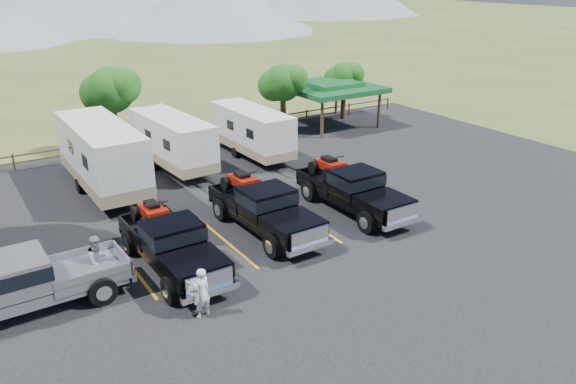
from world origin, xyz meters
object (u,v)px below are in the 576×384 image
rig_center (264,207)px  trailer_left (102,156)px  pavilion (330,87)px  trailer_center (172,142)px  rig_right (352,188)px  trailer_right (251,132)px  person_a (201,293)px  person_b (98,261)px  pickup_silver (27,282)px  rig_left (171,242)px

rig_center → trailer_left: 9.64m
pavilion → trailer_center: (-13.26, -3.01, -1.19)m
rig_center → rig_right: size_ratio=1.01×
trailer_left → trailer_right: size_ratio=1.20×
pavilion → trailer_left: (-17.52, -4.38, -0.93)m
person_a → person_b: (-2.26, 3.78, 0.09)m
pavilion → pickup_silver: pavilion is taller
pavilion → rig_left: bearing=-141.9°
rig_left → rig_right: 9.22m
rig_left → trailer_left: trailer_left is taller
person_a → rig_right: bearing=-166.9°
trailer_center → person_a: 15.26m
rig_left → person_a: rig_left is taller
pavilion → trailer_right: 9.12m
rig_left → trailer_right: trailer_right is taller
pavilion → person_a: (-18.08, -17.47, -1.87)m
rig_left → person_a: size_ratio=3.77×
trailer_left → pickup_silver: (-5.21, -9.65, -0.78)m
rig_right → trailer_center: (-4.78, 10.19, 0.48)m
rig_center → trailer_center: (-0.17, 9.90, 0.47)m
person_a → trailer_left: bearing=-103.4°
rig_left → rig_center: (4.59, 0.97, 0.03)m
rig_right → trailer_right: 9.81m
pavilion → person_a: bearing=-136.0°
pavilion → person_a: pavilion is taller
trailer_right → rig_left: bearing=-132.8°
person_b → trailer_right: bearing=15.9°
rig_left → trailer_right: bearing=47.7°
trailer_right → person_a: bearing=-125.8°
trailer_center → person_b: bearing=-127.3°
rig_left → rig_right: (9.20, 0.68, 0.02)m
trailer_center → trailer_right: trailer_center is taller
rig_center → trailer_right: 10.63m
rig_center → trailer_center: size_ratio=0.79×
rig_center → trailer_left: bearing=115.9°
trailer_center → trailer_right: 4.90m
rig_center → trailer_right: (4.72, 9.51, 0.42)m
trailer_center → pickup_silver: (-9.46, -11.02, -0.52)m
rig_center → rig_right: rig_center is taller
trailer_left → person_b: bearing=-107.0°
rig_center → trailer_right: bearing=62.1°
trailer_center → person_a: bearing=-112.2°
rig_right → rig_left: bearing=-176.1°
rig_right → person_a: bearing=-156.3°
rig_right → trailer_left: size_ratio=0.68×
trailer_right → person_b: size_ratio=4.31×
rig_left → rig_right: bearing=3.5°
rig_center → trailer_left: size_ratio=0.68×
pavilion → trailer_left: trailer_left is taller
pavilion → rig_right: pavilion is taller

